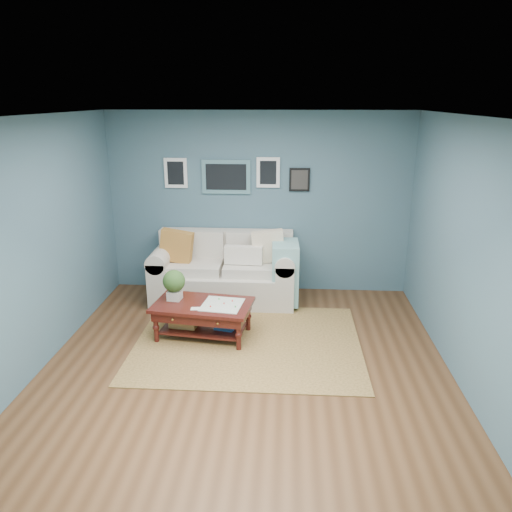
{
  "coord_description": "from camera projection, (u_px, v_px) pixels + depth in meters",
  "views": [
    {
      "loc": [
        0.44,
        -4.84,
        2.87
      ],
      "look_at": [
        0.06,
        1.0,
        1.0
      ],
      "focal_mm": 35.0,
      "sensor_mm": 36.0,
      "label": 1
    }
  ],
  "objects": [
    {
      "name": "area_rug",
      "position": [
        248.0,
        342.0,
        6.11
      ],
      "size": [
        2.73,
        2.18,
        0.01
      ],
      "primitive_type": "cube",
      "color": "brown",
      "rests_on": "ground"
    },
    {
      "name": "coffee_table",
      "position": [
        198.0,
        308.0,
        6.18
      ],
      "size": [
        1.27,
        0.85,
        0.83
      ],
      "rotation": [
        0.0,
        0.0,
        -0.13
      ],
      "color": "black",
      "rests_on": "ground"
    },
    {
      "name": "loveseat",
      "position": [
        230.0,
        271.0,
        7.32
      ],
      "size": [
        2.11,
        0.96,
        1.09
      ],
      "color": "beige",
      "rests_on": "ground"
    },
    {
      "name": "room_shell",
      "position": [
        244.0,
        251.0,
        5.14
      ],
      "size": [
        5.0,
        5.02,
        2.7
      ],
      "color": "brown",
      "rests_on": "ground"
    }
  ]
}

